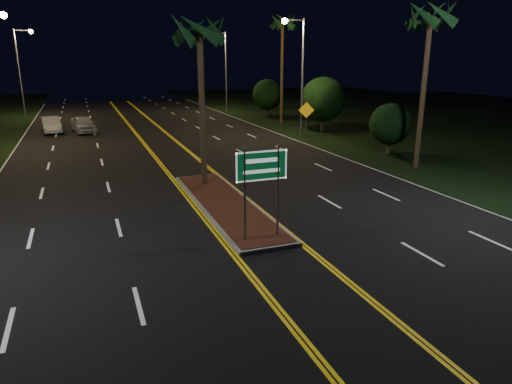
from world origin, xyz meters
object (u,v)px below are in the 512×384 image
palm_right_far (283,24)px  car_far (51,123)px  highway_sign (262,174)px  palm_right_near (431,17)px  streetlight_right_mid (298,64)px  palm_median (200,31)px  shrub_mid (323,100)px  median_island (225,205)px  warning_sign (306,115)px  streetlight_left_far (22,63)px  shrub_near (390,124)px  streetlight_right_far (223,62)px  shrub_far (267,94)px  car_near (83,123)px

palm_right_far → car_far: (-20.66, 1.75, -8.37)m
highway_sign → palm_right_near: bearing=30.0°
streetlight_right_mid → palm_median: streetlight_right_mid is taller
streetlight_right_mid → shrub_mid: (3.39, 2.00, -2.93)m
median_island → palm_right_near: bearing=13.5°
palm_median → median_island: bearing=-90.0°
palm_median → palm_right_near: 12.55m
car_far → warning_sign: bearing=-36.9°
median_island → highway_sign: highway_sign is taller
streetlight_left_far → shrub_near: (24.11, -30.00, -3.71)m
streetlight_right_mid → streetlight_right_far: same height
shrub_far → streetlight_right_far: bearing=118.0°
shrub_near → palm_right_far: bearing=92.5°
streetlight_right_mid → warning_sign: (0.19, -1.22, -3.74)m
streetlight_right_mid → palm_right_far: 9.00m
streetlight_right_far → palm_median: streetlight_right_far is taller
median_island → palm_right_far: size_ratio=1.00×
warning_sign → streetlight_right_far: bearing=114.1°
median_island → highway_sign: (0.00, -4.20, 2.32)m
highway_sign → streetlight_left_far: (-10.61, 41.20, 3.25)m
shrub_far → car_far: 22.13m
streetlight_right_mid → car_far: (-18.48, 9.75, -4.89)m
streetlight_right_far → car_near: streetlight_right_far is taller
car_far → warning_sign: (18.66, -10.98, 1.14)m
palm_median → shrub_mid: palm_median is taller
shrub_far → shrub_near: bearing=-90.8°
shrub_mid → shrub_far: size_ratio=1.17×
shrub_far → car_near: (-19.12, -5.16, -1.51)m
shrub_far → warning_sign: size_ratio=1.37×
warning_sign → car_near: bearing=171.7°
streetlight_right_far → palm_median: size_ratio=1.08×
streetlight_right_mid → palm_median: (-10.61, -11.50, 1.62)m
car_far → shrub_far: bearing=4.7°
streetlight_left_far → car_far: streetlight_left_far is taller
palm_median → streetlight_right_far: bearing=71.4°
shrub_far → median_island: bearing=-115.4°
streetlight_left_far → car_far: bearing=-77.4°
streetlight_right_far → shrub_near: streetlight_right_far is taller
streetlight_left_far → highway_sign: bearing=-75.6°
streetlight_left_far → car_near: bearing=-68.1°
warning_sign → shrub_near: bearing=-44.7°
palm_right_near → median_island: bearing=-166.5°
palm_right_near → car_near: size_ratio=1.87×
highway_sign → streetlight_right_mid: bearing=61.1°
streetlight_left_far → streetlight_right_mid: 30.57m
palm_right_near → car_near: palm_right_near is taller
highway_sign → palm_right_far: size_ratio=0.31×
median_island → shrub_near: shrub_near is taller
streetlight_left_far → palm_right_near: size_ratio=0.97×
median_island → shrub_near: (13.50, 7.00, 1.86)m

